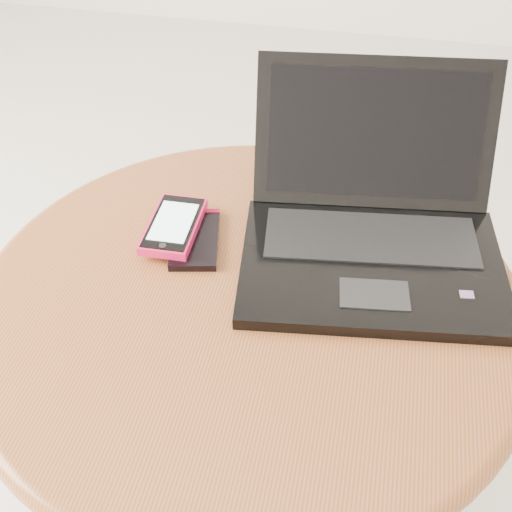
# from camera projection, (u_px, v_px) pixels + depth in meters

# --- Properties ---
(table) EXTENTS (0.67, 0.67, 0.53)m
(table) POSITION_uv_depth(u_px,v_px,m) (249.00, 353.00, 0.88)
(table) COLOR #502415
(table) RESTS_ON ground
(laptop) EXTENTS (0.35, 0.34, 0.20)m
(laptop) POSITION_uv_depth(u_px,v_px,m) (372.00, 226.00, 0.84)
(laptop) COLOR black
(laptop) RESTS_ON table
(phone_black) EXTENTS (0.08, 0.12, 0.01)m
(phone_black) POSITION_uv_depth(u_px,v_px,m) (195.00, 239.00, 0.87)
(phone_black) COLOR black
(phone_black) RESTS_ON table
(phone_pink) EXTENTS (0.06, 0.12, 0.01)m
(phone_pink) POSITION_uv_depth(u_px,v_px,m) (174.00, 226.00, 0.87)
(phone_pink) COLOR #D41649
(phone_pink) RESTS_ON phone_black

